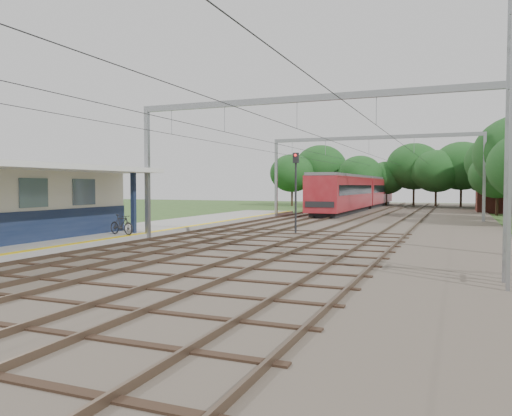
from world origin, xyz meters
The scene contains 9 objects.
ballast_bed centered at (4.00, 30.00, 0.05)m, with size 18.00×90.00×0.10m, color #473D33.
platform centered at (-7.50, 14.00, 0.17)m, with size 5.00×52.00×0.35m, color gray.
yellow_stripe centered at (-5.25, 14.00, 0.35)m, with size 0.45×52.00×0.01m, color yellow.
rail_tracks centered at (1.50, 30.00, 0.18)m, with size 11.80×88.00×0.15m.
catenary_system centered at (3.39, 25.28, 5.51)m, with size 17.22×88.00×7.00m.
tree_band centered at (3.84, 57.12, 4.92)m, with size 31.72×30.88×8.82m.
bicycle centered at (-5.80, 13.83, 0.87)m, with size 0.49×1.73×1.04m, color black.
train centered at (-0.50, 51.54, 2.16)m, with size 2.95×36.78×3.88m.
signal_post centered at (1.35, 20.71, 3.12)m, with size 0.33×0.28×4.78m.
Camera 1 is at (10.15, -7.15, 2.87)m, focal length 35.00 mm.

